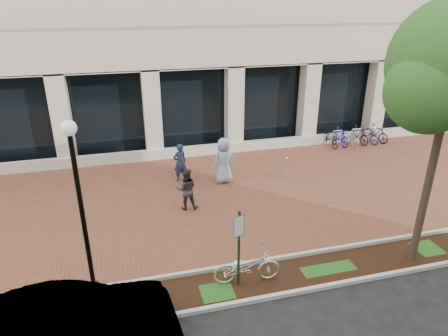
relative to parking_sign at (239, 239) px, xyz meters
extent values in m
plane|color=black|center=(0.82, 5.27, -1.46)|extent=(120.00, 120.00, 0.00)
cube|color=brown|center=(0.82, 5.27, -1.46)|extent=(40.00, 9.00, 0.01)
cube|color=black|center=(0.82, 0.02, -1.46)|extent=(40.00, 1.50, 0.01)
cube|color=#B9B9AF|center=(0.82, 0.77, -1.40)|extent=(40.00, 0.12, 0.12)
cube|color=#B9B9AF|center=(0.82, -0.73, -1.40)|extent=(40.00, 0.12, 0.12)
cube|color=black|center=(0.82, 10.87, 0.64)|extent=(40.00, 0.15, 4.20)
cube|color=beige|center=(0.82, 9.77, -1.21)|extent=(40.00, 0.25, 0.50)
cube|color=beige|center=(0.82, 10.17, 0.64)|extent=(0.80, 0.80, 4.20)
cube|color=#153C19|center=(0.00, 0.02, -0.32)|extent=(0.05, 0.05, 2.28)
cube|color=#1A6B35|center=(0.00, -0.01, 0.41)|extent=(0.34, 0.02, 0.62)
cube|color=silver|center=(0.00, -0.03, 0.41)|extent=(0.30, 0.01, 0.56)
cylinder|color=black|center=(-3.75, 0.67, -1.31)|extent=(0.28, 0.28, 0.30)
cylinder|color=black|center=(-3.75, 0.67, 0.74)|extent=(0.12, 0.12, 4.41)
sphere|color=silver|center=(-3.75, 0.67, 3.09)|extent=(0.36, 0.36, 0.36)
cylinder|color=#423326|center=(5.35, -0.20, 0.59)|extent=(0.22, 0.22, 4.10)
sphere|color=#22541A|center=(4.54, -0.44, 3.69)|extent=(2.11, 2.11, 2.11)
imported|color=silver|center=(0.27, 0.11, -0.98)|extent=(1.90, 0.82, 0.97)
imported|color=#1D2648|center=(-0.43, 7.07, -0.64)|extent=(0.70, 0.57, 1.65)
imported|color=#2C2B31|center=(-0.59, 4.58, -0.67)|extent=(0.85, 0.71, 1.59)
imported|color=#859BC6|center=(1.31, 6.47, -0.50)|extent=(1.07, 0.84, 1.94)
cylinder|color=silver|center=(3.95, 6.08, -1.01)|extent=(0.11, 0.11, 0.92)
sphere|color=silver|center=(3.95, 6.08, -0.50)|extent=(0.12, 0.12, 0.12)
imported|color=black|center=(7.81, 9.33, -1.04)|extent=(0.61, 1.64, 0.85)
imported|color=#212298|center=(8.36, 9.33, -0.99)|extent=(0.57, 1.60, 0.95)
imported|color=silver|center=(8.91, 9.33, -1.04)|extent=(0.77, 1.68, 0.85)
imported|color=black|center=(9.46, 9.33, -0.99)|extent=(0.73, 1.63, 0.95)
imported|color=navy|center=(10.01, 9.33, -1.04)|extent=(0.93, 1.71, 0.85)
imported|color=black|center=(10.56, 9.33, -0.99)|extent=(0.87, 1.64, 0.95)
cylinder|color=silver|center=(9.19, 9.33, -1.06)|extent=(0.04, 0.04, 0.80)
imported|color=#AAA9AE|center=(-4.22, -1.39, -0.68)|extent=(4.87, 2.12, 1.56)
camera|label=1|loc=(-2.62, -8.30, 5.73)|focal=32.00mm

